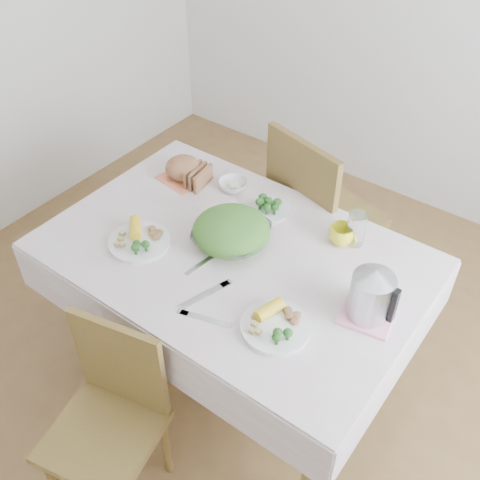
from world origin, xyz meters
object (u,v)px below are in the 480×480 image
Objects in this scene: dinner_plate_right at (276,327)px; chair_far at (326,222)px; dining_table at (234,315)px; salad_bowl at (231,236)px; chair_near at (100,427)px; electric_kettle at (372,292)px; dinner_plate_left at (140,242)px; yellow_mug at (342,235)px.

chair_far is at bearing 108.37° from dinner_plate_right.
salad_bowl is (-0.04, 0.04, 0.42)m from dining_table.
dinner_plate_right is (0.38, 0.53, 0.31)m from chair_near.
electric_kettle reaches higher than chair_near.
dinner_plate_left is 1.20× the size of electric_kettle.
chair_far reaches higher than dinner_plate_left.
yellow_mug is (0.32, 0.31, 0.43)m from dining_table.
salad_bowl is 0.48m from dinner_plate_right.
electric_kettle reaches higher than salad_bowl.
dining_table is 1.38× the size of chair_far.
chair_far is 4.01× the size of dinner_plate_left.
electric_kettle is (0.58, 0.02, 0.51)m from dining_table.
dining_table is 0.55m from dinner_plate_left.
dinner_plate_left is at bearing -141.89° from salad_bowl.
electric_kettle is (0.27, -0.29, 0.08)m from yellow_mug.
dinner_plate_right is at bearing 42.09° from chair_near.
salad_bowl is at bearing 38.11° from dinner_plate_left.
dinner_plate_right is (0.69, -0.04, 0.00)m from dinner_plate_left.
dinner_plate_right reaches higher than dining_table.
dinner_plate_left is 0.94m from electric_kettle.
chair_far is 4.81× the size of electric_kettle.
electric_kettle reaches higher than yellow_mug.
electric_kettle is at bearing 1.70° from dining_table.
chair_far is 3.43× the size of salad_bowl.
salad_bowl is 0.37m from dinner_plate_left.
dinner_plate_left and dinner_plate_right have the same top height.
yellow_mug is at bearing 138.22° from chair_far.
yellow_mug is (0.27, -0.41, 0.34)m from chair_far.
salad_bowl is (-0.08, -0.68, 0.33)m from chair_far.
dinner_plate_left is (-0.31, 0.57, 0.31)m from chair_near.
yellow_mug is at bearing 94.44° from dinner_plate_right.
dinner_plate_left is 0.69m from dinner_plate_right.
dinner_plate_left is at bearing -149.95° from dining_table.
dining_table is at bearing 147.56° from dinner_plate_right.
electric_kettle reaches higher than dinner_plate_left.
salad_bowl is 2.84× the size of yellow_mug.
electric_kettle reaches higher than chair_far.
chair_near is 1.07m from electric_kettle.
salad_bowl reaches higher than dining_table.
electric_kettle is (0.60, 0.78, 0.42)m from chair_near.
dining_table is 1.67× the size of chair_near.
dinner_plate_right is at bearing -131.69° from electric_kettle.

